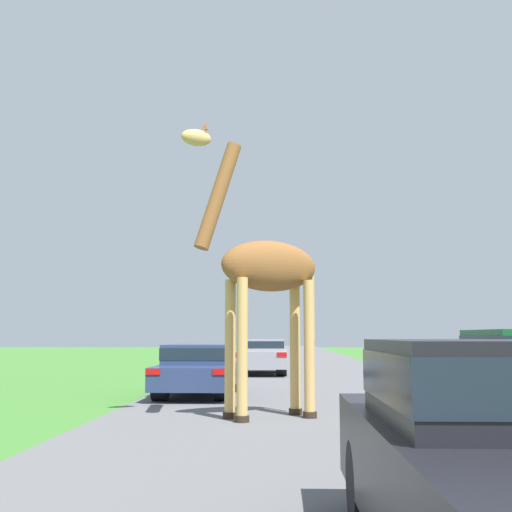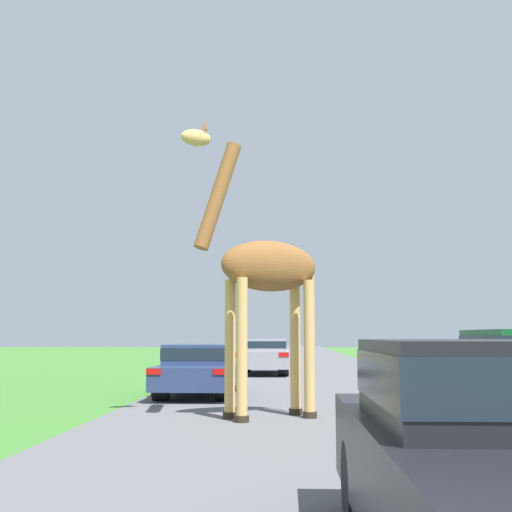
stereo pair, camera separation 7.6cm
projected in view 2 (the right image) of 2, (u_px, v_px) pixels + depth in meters
name	position (u px, v px, depth m)	size (l,w,h in m)	color
road	(298.00, 367.00, 29.69)	(7.95, 120.00, 0.00)	#5B5B5E
giraffe_near_road	(264.00, 278.00, 11.68)	(2.58, 1.62, 5.28)	tan
car_queue_right	(264.00, 355.00, 24.65)	(1.92, 4.50, 1.32)	gray
car_queue_left	(200.00, 368.00, 15.78)	(1.78, 4.07, 1.25)	navy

